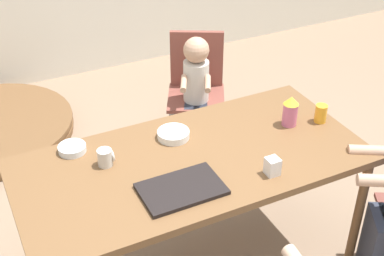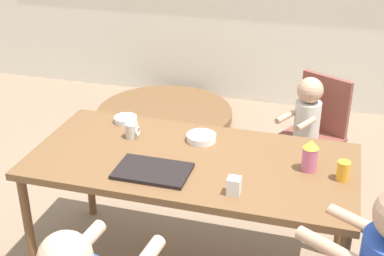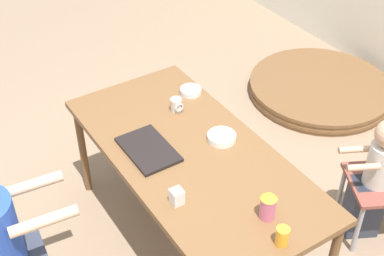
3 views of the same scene
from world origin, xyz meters
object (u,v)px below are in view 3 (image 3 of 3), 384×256
Objects in this scene: juice_glass at (282,236)px; person_toddler at (373,181)px; sippy_cup at (268,204)px; milk_carton_small at (177,197)px; folded_table_stack at (320,89)px; person_man_blue_shirt at (4,256)px; bowl_white_shallow at (222,137)px; bowl_cereal at (191,91)px; coffee_mug at (176,105)px.

person_toddler is at bearing 104.35° from juice_glass.
sippy_cup is 1.97× the size of milk_carton_small.
juice_glass is at bearing -49.92° from folded_table_stack.
person_man_blue_shirt is 1.41m from sippy_cup.
folded_table_stack is (-0.81, 1.68, -0.72)m from bowl_white_shallow.
person_man_blue_shirt reaches higher than bowl_cereal.
milk_carton_small is at bearing -63.12° from folded_table_stack.
juice_glass reaches higher than coffee_mug.
coffee_mug is (-0.28, 1.25, 0.32)m from person_man_blue_shirt.
person_toddler is at bearing 43.18° from coffee_mug.
person_toddler is 1.09m from juice_glass.
person_toddler is at bearing 56.30° from bowl_white_shallow.
person_toddler is at bearing -33.69° from folded_table_stack.
person_man_blue_shirt is 2.20m from person_toddler.
bowl_white_shallow is at bearing 83.87° from person_toddler.
folded_table_stack is (-0.42, 1.75, -0.74)m from coffee_mug.
coffee_mug is 1.18m from juice_glass.
sippy_cup is 0.18m from juice_glass.
folded_table_stack is (-1.42, 1.84, -0.79)m from sippy_cup.
sippy_cup is 1.16m from bowl_cereal.
milk_carton_small is at bearing 70.22° from person_man_blue_shirt.
bowl_white_shallow is 2.00m from folded_table_stack.
bowl_white_shallow reaches higher than folded_table_stack.
person_toddler is 6.46× the size of bowl_cereal.
coffee_mug is 0.62× the size of bowl_cereal.
milk_carton_small reaches higher than bowl_cereal.
folded_table_stack is (-1.59, 1.89, -0.75)m from juice_glass.
juice_glass is 2.58m from folded_table_stack.
milk_carton_small is (-0.24, -1.27, 0.36)m from person_toddler.
sippy_cup is at bearing 45.14° from milk_carton_small.
bowl_cereal is at bearing 60.91° from person_toddler.
folded_table_stack is (-0.70, 3.00, -0.42)m from person_man_blue_shirt.
juice_glass is 0.56m from milk_carton_small.
person_toddler is 1.28m from bowl_cereal.
sippy_cup is at bearing 163.89° from juice_glass.
coffee_mug is 0.51× the size of sippy_cup.
person_toddler is 5.38× the size of bowl_white_shallow.
sippy_cup reaches higher than folded_table_stack.
coffee_mug is (-0.92, -0.86, 0.36)m from person_toddler.
coffee_mug is at bearing 70.75° from person_toddler.
milk_carton_small is 2.54m from folded_table_stack.
coffee_mug is at bearing 148.70° from milk_carton_small.
juice_glass is at bearing 29.26° from milk_carton_small.
sippy_cup reaches higher than juice_glass.
milk_carton_small is (-0.32, -0.32, -0.04)m from sippy_cup.
coffee_mug is 1.95m from folded_table_stack.
person_man_blue_shirt is 1.35m from bowl_white_shallow.
person_man_blue_shirt is 12.29× the size of milk_carton_small.
juice_glass reaches higher than bowl_white_shallow.
juice_glass is 0.60× the size of bowl_white_shallow.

